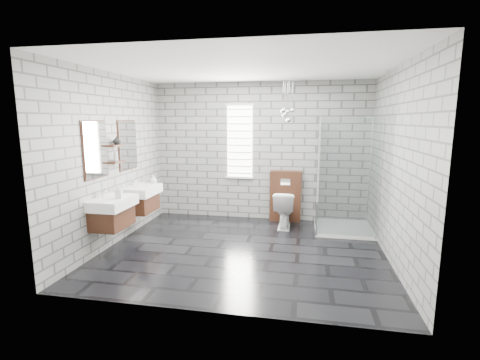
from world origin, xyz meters
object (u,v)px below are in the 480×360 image
(vanity_right, at_px, (140,191))
(shower_enclosure, at_px, (339,204))
(vanity_left, at_px, (110,204))
(cistern_panel, at_px, (285,196))
(toilet, at_px, (284,209))

(vanity_right, height_order, shower_enclosure, shower_enclosure)
(vanity_left, relative_size, cistern_panel, 1.57)
(vanity_left, distance_m, vanity_right, 0.93)
(vanity_left, bearing_deg, shower_enclosure, 26.11)
(shower_enclosure, bearing_deg, vanity_left, -153.89)
(toilet, bearing_deg, shower_enclosure, 173.44)
(vanity_right, distance_m, cistern_panel, 2.75)
(vanity_right, relative_size, toilet, 2.31)
(vanity_left, xyz_separation_m, shower_enclosure, (3.41, 1.67, -0.25))
(vanity_right, xyz_separation_m, toilet, (2.44, 0.85, -0.42))
(cistern_panel, distance_m, shower_enclosure, 1.10)
(cistern_panel, bearing_deg, vanity_left, -138.09)
(cistern_panel, xyz_separation_m, shower_enclosure, (0.97, -0.52, 0.00))
(vanity_left, height_order, shower_enclosure, shower_enclosure)
(shower_enclosure, relative_size, toilet, 2.99)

